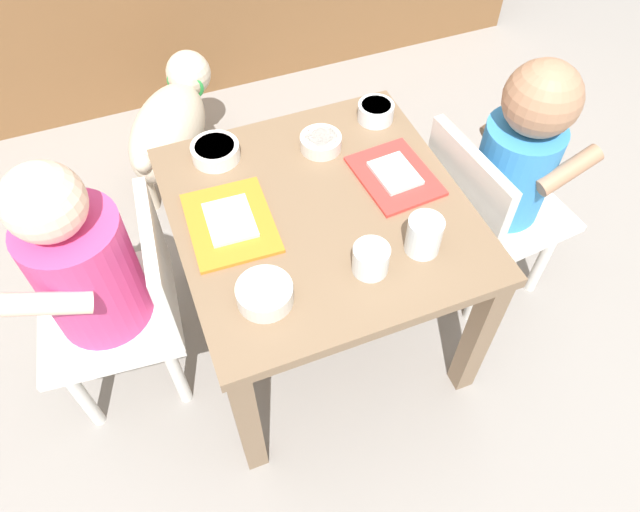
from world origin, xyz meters
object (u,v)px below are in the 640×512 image
(seated_child_right, at_px, (513,164))
(cereal_bowl_left_side, at_px, (376,111))
(veggie_bowl_near, at_px, (215,151))
(food_tray_right, at_px, (395,175))
(cereal_bowl_right_side, at_px, (265,293))
(water_cup_left, at_px, (371,260))
(water_cup_right, at_px, (424,237))
(veggie_bowl_far, at_px, (321,142))
(seated_child_left, at_px, (91,270))
(food_tray_left, at_px, (230,222))
(dog, at_px, (172,124))
(dining_table, at_px, (320,232))

(seated_child_right, distance_m, cereal_bowl_left_side, 0.32)
(veggie_bowl_near, bearing_deg, food_tray_right, -30.44)
(food_tray_right, height_order, cereal_bowl_right_side, cereal_bowl_right_side)
(water_cup_left, bearing_deg, water_cup_right, 4.37)
(water_cup_right, distance_m, veggie_bowl_far, 0.34)
(seated_child_left, relative_size, veggie_bowl_far, 7.48)
(seated_child_left, relative_size, food_tray_right, 3.43)
(food_tray_left, relative_size, food_tray_right, 1.08)
(veggie_bowl_far, bearing_deg, dog, 118.72)
(food_tray_left, distance_m, cereal_bowl_left_side, 0.43)
(dining_table, height_order, veggie_bowl_far, veggie_bowl_far)
(veggie_bowl_far, distance_m, cereal_bowl_left_side, 0.16)
(dog, xyz_separation_m, cereal_bowl_left_side, (0.41, -0.43, 0.24))
(dog, xyz_separation_m, veggie_bowl_near, (0.05, -0.43, 0.24))
(seated_child_right, bearing_deg, cereal_bowl_right_side, -165.66)
(dog, bearing_deg, veggie_bowl_far, -61.28)
(food_tray_right, bearing_deg, veggie_bowl_near, 149.56)
(water_cup_right, distance_m, cereal_bowl_right_side, 0.31)
(dining_table, relative_size, cereal_bowl_right_side, 5.94)
(water_cup_left, bearing_deg, veggie_bowl_far, 83.88)
(food_tray_right, height_order, veggie_bowl_far, veggie_bowl_far)
(seated_child_right, distance_m, veggie_bowl_far, 0.42)
(dining_table, xyz_separation_m, veggie_bowl_near, (-0.15, 0.22, 0.09))
(water_cup_left, xyz_separation_m, cereal_bowl_left_side, (0.19, 0.38, -0.00))
(cereal_bowl_right_side, bearing_deg, dining_table, 44.75)
(dining_table, distance_m, seated_child_right, 0.45)
(seated_child_left, bearing_deg, veggie_bowl_far, 14.00)
(food_tray_left, bearing_deg, water_cup_left, -43.53)
(food_tray_left, distance_m, food_tray_right, 0.35)
(food_tray_left, bearing_deg, water_cup_right, -30.70)
(food_tray_left, height_order, cereal_bowl_right_side, cereal_bowl_right_side)
(seated_child_left, height_order, cereal_bowl_right_side, seated_child_left)
(dining_table, xyz_separation_m, seated_child_right, (0.45, -0.01, 0.05))
(seated_child_left, bearing_deg, water_cup_left, -23.41)
(cereal_bowl_left_side, bearing_deg, cereal_bowl_right_side, -135.57)
(dog, bearing_deg, water_cup_right, -67.34)
(dining_table, relative_size, veggie_bowl_far, 6.64)
(water_cup_right, height_order, cereal_bowl_left_side, water_cup_right)
(veggie_bowl_far, bearing_deg, cereal_bowl_left_side, 16.98)
(food_tray_right, distance_m, veggie_bowl_near, 0.38)
(veggie_bowl_far, relative_size, cereal_bowl_left_side, 1.11)
(food_tray_right, bearing_deg, cereal_bowl_right_side, -150.86)
(dining_table, height_order, veggie_bowl_near, veggie_bowl_near)
(water_cup_left, bearing_deg, seated_child_left, 156.59)
(water_cup_left, distance_m, veggie_bowl_near, 0.43)
(food_tray_right, xyz_separation_m, cereal_bowl_left_side, (0.04, 0.19, 0.02))
(water_cup_left, xyz_separation_m, veggie_bowl_near, (-0.18, 0.39, -0.01))
(dining_table, bearing_deg, water_cup_right, -49.20)
(seated_child_right, xyz_separation_m, veggie_bowl_far, (-0.38, 0.17, 0.04))
(seated_child_left, bearing_deg, cereal_bowl_left_side, 14.68)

